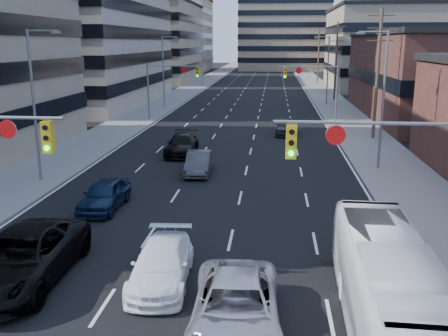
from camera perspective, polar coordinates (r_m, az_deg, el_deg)
road_surface at (r=138.26m, az=4.32°, el=10.75°), size 18.00×300.00×0.02m
sidewalk_left at (r=139.03m, az=-0.51°, el=10.84°), size 5.00×300.00×0.15m
sidewalk_right at (r=138.45m, az=9.17°, el=10.65°), size 5.00×300.00×0.15m
office_left_far at (r=111.42m, az=-8.85°, el=13.91°), size 20.00×30.00×16.00m
office_right_far at (r=98.36m, az=18.81°, el=12.74°), size 22.00×28.00×14.00m
bg_block_left at (r=151.30m, az=-6.53°, el=14.79°), size 24.00×24.00×20.00m
bg_block_right at (r=140.90m, az=17.82°, el=12.64°), size 22.00×22.00×12.00m
signal_near_right at (r=16.92m, az=19.02°, el=-0.11°), size 6.59×0.33×6.00m
signal_far_left at (r=54.28m, az=-6.30°, el=9.93°), size 6.09×0.33×6.00m
signal_far_right at (r=53.28m, az=10.33°, el=9.71°), size 6.09×0.33×6.00m
utility_pole_block at (r=44.89m, az=17.15°, el=10.40°), size 2.20×0.28×11.00m
utility_pole_midblock at (r=74.52m, az=12.68°, el=11.96°), size 2.20×0.28×11.00m
utility_pole_distant at (r=104.36m, az=10.75°, el=12.61°), size 2.20×0.28×11.00m
streetlight_left_near at (r=31.38m, az=-20.70°, el=7.40°), size 2.03×0.22×9.00m
streetlight_left_mid at (r=64.56m, az=-6.82°, el=11.25°), size 2.03×0.22×9.00m
streetlight_left_far at (r=99.00m, az=-2.39°, el=12.34°), size 2.03×0.22×9.00m
streetlight_right_near at (r=33.83m, az=17.51°, el=8.09°), size 2.03×0.22×9.00m
streetlight_right_far at (r=68.39m, az=11.66°, el=11.23°), size 2.03×0.22×9.00m
black_pickup at (r=19.19m, az=-22.13°, el=-9.47°), size 3.17×6.67×1.84m
white_van at (r=17.96m, az=-7.13°, el=-10.89°), size 2.24×4.92×1.40m
silver_suv at (r=15.10m, az=1.37°, el=-15.61°), size 2.82×5.71×1.56m
transit_bus at (r=15.39m, az=18.47°, el=-13.19°), size 2.58×10.05×2.78m
sedan_blue at (r=26.10m, az=-13.50°, el=-2.96°), size 1.84×4.45×1.51m
sedan_grey_center at (r=32.19m, az=-2.91°, el=0.60°), size 1.76×4.41×1.43m
sedan_black_far at (r=37.79m, az=-4.83°, el=2.68°), size 2.29×5.30×1.52m
sedan_grey_right at (r=46.23m, az=7.19°, el=4.76°), size 2.21×4.68×1.55m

